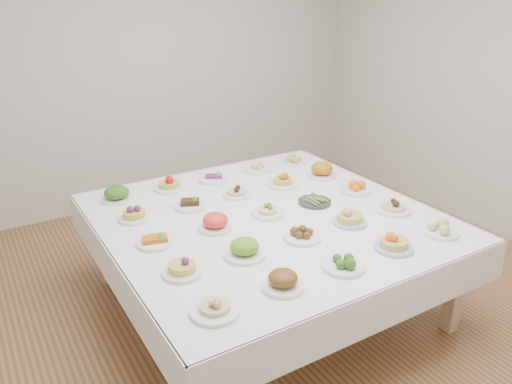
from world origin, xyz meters
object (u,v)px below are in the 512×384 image
display_table (267,223)px  dish_24 (294,159)px  dish_12 (268,209)px  dish_0 (215,302)px

display_table → dish_24: (0.83, 0.83, 0.10)m
display_table → dish_12: 0.11m
dish_12 → display_table: bearing=-166.8°
dish_0 → dish_24: dish_0 is taller
dish_12 → dish_24: (0.82, 0.83, -0.01)m
display_table → dish_24: bearing=45.1°
dish_24 → display_table: bearing=-134.9°
display_table → dish_0: dish_0 is taller
dish_0 → dish_12: bearing=44.6°
dish_0 → dish_12: (0.85, 0.84, -0.01)m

